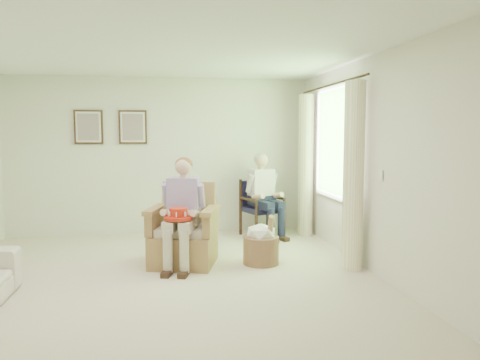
{
  "coord_description": "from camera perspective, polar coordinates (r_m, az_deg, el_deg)",
  "views": [
    {
      "loc": [
        0.04,
        -5.17,
        1.66
      ],
      "look_at": [
        1.05,
        1.01,
        1.05
      ],
      "focal_mm": 35.0,
      "sensor_mm": 36.0,
      "label": 1
    }
  ],
  "objects": [
    {
      "name": "red_hat",
      "position": [
        5.69,
        -7.52,
        -4.27
      ],
      "size": [
        0.34,
        0.34,
        0.14
      ],
      "color": "red",
      "rests_on": "person_wicker"
    },
    {
      "name": "person_wicker",
      "position": [
        5.87,
        -6.9,
        -3.03
      ],
      "size": [
        0.4,
        0.62,
        1.35
      ],
      "rotation": [
        0.0,
        0.0,
        -0.27
      ],
      "color": "beige",
      "rests_on": "ground"
    },
    {
      "name": "wood_armchair",
      "position": [
        7.75,
        2.59,
        -3.11
      ],
      "size": [
        0.58,
        0.55,
        0.89
      ],
      "rotation": [
        0.0,
        0.0,
        0.36
      ],
      "color": "black",
      "rests_on": "ground"
    },
    {
      "name": "right_wall",
      "position": [
        5.74,
        16.12,
        1.75
      ],
      "size": [
        0.04,
        5.5,
        2.6
      ],
      "primitive_type": "cube",
      "color": "silver",
      "rests_on": "ground"
    },
    {
      "name": "front_wall",
      "position": [
        2.45,
        -10.19,
        -3.02
      ],
      "size": [
        5.0,
        0.04,
        2.6
      ],
      "primitive_type": "cube",
      "color": "silver",
      "rests_on": "ground"
    },
    {
      "name": "framed_print_left",
      "position": [
        7.97,
        -17.99,
        6.16
      ],
      "size": [
        0.45,
        0.05,
        0.55
      ],
      "color": "#382114",
      "rests_on": "back_wall"
    },
    {
      "name": "back_wall",
      "position": [
        7.93,
        -9.59,
        2.89
      ],
      "size": [
        5.0,
        0.04,
        2.6
      ],
      "primitive_type": "cube",
      "color": "silver",
      "rests_on": "ground"
    },
    {
      "name": "floor",
      "position": [
        5.43,
        -9.5,
        -12.31
      ],
      "size": [
        5.5,
        5.5,
        0.0
      ],
      "primitive_type": "plane",
      "color": "beige",
      "rests_on": "ground"
    },
    {
      "name": "window",
      "position": [
        6.82,
        11.58,
        4.83
      ],
      "size": [
        0.13,
        2.5,
        1.63
      ],
      "color": "#2D6B23",
      "rests_on": "right_wall"
    },
    {
      "name": "ceiling",
      "position": [
        5.25,
        -9.97,
        15.78
      ],
      "size": [
        5.0,
        5.5,
        0.02
      ],
      "primitive_type": "cube",
      "color": "white",
      "rests_on": "back_wall"
    },
    {
      "name": "framed_print_right",
      "position": [
        7.9,
        -12.93,
        6.3
      ],
      "size": [
        0.45,
        0.05,
        0.55
      ],
      "color": "#382114",
      "rests_on": "back_wall"
    },
    {
      "name": "hatbox",
      "position": [
        6.06,
        2.6,
        -7.77
      ],
      "size": [
        0.61,
        0.61,
        0.67
      ],
      "color": "#AE765E",
      "rests_on": "ground"
    },
    {
      "name": "curtain_left",
      "position": [
        5.88,
        13.66,
        0.43
      ],
      "size": [
        0.34,
        0.34,
        2.3
      ],
      "primitive_type": "cylinder",
      "color": "#FFF1C7",
      "rests_on": "ground"
    },
    {
      "name": "wicker_armchair",
      "position": [
        6.09,
        -6.91,
        -7.11
      ],
      "size": [
        0.81,
        0.8,
        1.03
      ],
      "rotation": [
        0.0,
        0.0,
        -0.27
      ],
      "color": "#A3834D",
      "rests_on": "ground"
    },
    {
      "name": "curtain_right",
      "position": [
        7.72,
        7.99,
        1.73
      ],
      "size": [
        0.34,
        0.34,
        2.3
      ],
      "primitive_type": "cylinder",
      "color": "#FFF1C7",
      "rests_on": "ground"
    },
    {
      "name": "person_dark",
      "position": [
        7.57,
        2.83,
        -1.19
      ],
      "size": [
        0.4,
        0.63,
        1.33
      ],
      "rotation": [
        0.0,
        0.0,
        0.36
      ],
      "color": "#191C37",
      "rests_on": "ground"
    }
  ]
}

